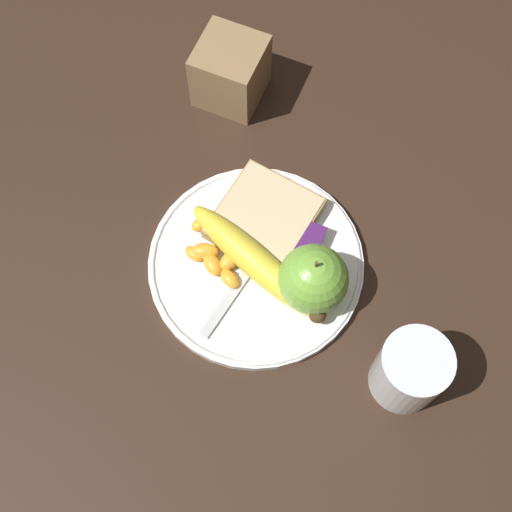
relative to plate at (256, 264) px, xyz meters
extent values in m
plane|color=#332116|center=(0.00, 0.00, -0.01)|extent=(3.00, 3.00, 0.00)
cylinder|color=white|center=(0.00, 0.00, 0.00)|extent=(0.26, 0.26, 0.01)
torus|color=white|center=(0.00, 0.00, 0.00)|extent=(0.26, 0.26, 0.01)
cylinder|color=silver|center=(0.06, 0.21, 0.04)|extent=(0.08, 0.08, 0.09)
cylinder|color=orange|center=(0.06, 0.21, 0.03)|extent=(0.07, 0.07, 0.08)
sphere|color=#72B23D|center=(0.01, 0.07, 0.04)|extent=(0.08, 0.08, 0.08)
cylinder|color=brown|center=(0.01, 0.07, 0.09)|extent=(0.00, 0.00, 0.01)
ellipsoid|color=yellow|center=(0.01, 0.00, 0.02)|extent=(0.11, 0.20, 0.04)
sphere|color=#473319|center=(0.04, 0.09, 0.02)|extent=(0.02, 0.02, 0.02)
cube|color=#AB8751|center=(-0.05, -0.01, 0.02)|extent=(0.13, 0.12, 0.02)
cube|color=beige|center=(-0.05, -0.01, 0.02)|extent=(0.12, 0.12, 0.02)
cube|color=silver|center=(0.05, -0.01, 0.01)|extent=(0.12, 0.03, 0.00)
cube|color=silver|center=(-0.03, 0.00, 0.01)|extent=(0.05, 0.03, 0.00)
cube|color=silver|center=(-0.04, 0.05, 0.01)|extent=(0.04, 0.03, 0.02)
cube|color=#4C1E60|center=(-0.04, 0.05, 0.02)|extent=(0.04, 0.04, 0.00)
ellipsoid|color=#F9A32D|center=(0.03, -0.02, 0.01)|extent=(0.03, 0.03, 0.02)
ellipsoid|color=#F9A32D|center=(0.01, -0.03, 0.01)|extent=(0.04, 0.03, 0.02)
ellipsoid|color=#F9A32D|center=(-0.02, -0.08, 0.01)|extent=(0.03, 0.03, 0.02)
ellipsoid|color=#F9A32D|center=(0.03, -0.05, 0.01)|extent=(0.03, 0.04, 0.02)
ellipsoid|color=#F9A32D|center=(-0.02, -0.05, 0.01)|extent=(0.03, 0.04, 0.02)
ellipsoid|color=#F9A32D|center=(0.02, -0.07, 0.01)|extent=(0.02, 0.03, 0.01)
ellipsoid|color=#F9A32D|center=(0.01, -0.06, 0.01)|extent=(0.03, 0.04, 0.02)
cube|color=#93704C|center=(-0.22, -0.13, 0.04)|extent=(0.08, 0.08, 0.09)
camera|label=1|loc=(0.30, 0.13, 0.79)|focal=50.00mm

